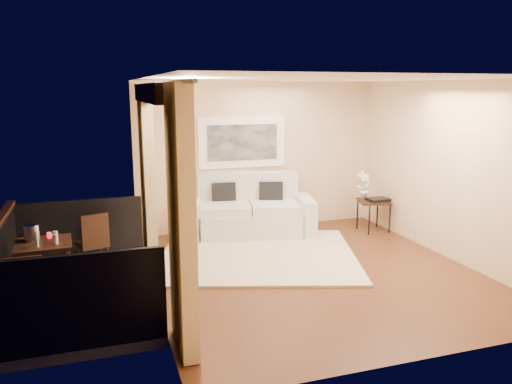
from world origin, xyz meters
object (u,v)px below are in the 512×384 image
side_table (374,203)px  orchid (364,185)px  sofa (249,213)px  balcony_chair_far (94,239)px  bistro_table (44,249)px  ice_bucket (32,233)px  balcony_chair_near (24,294)px

side_table → orchid: orchid is taller
sofa → balcony_chair_far: 2.91m
bistro_table → ice_bucket: 0.25m
balcony_chair_far → sofa: bearing=-173.3°
orchid → sofa: bearing=170.9°
side_table → balcony_chair_near: size_ratio=0.75×
balcony_chair_far → ice_bucket: size_ratio=4.36×
balcony_chair_near → side_table: bearing=23.6°
sofa → balcony_chair_near: bearing=-126.5°
balcony_chair_near → ice_bucket: size_ratio=4.35×
sofa → bistro_table: sofa is taller
sofa → balcony_chair_near: size_ratio=2.75×
side_table → balcony_chair_far: size_ratio=0.75×
bistro_table → side_table: bearing=15.5°
side_table → balcony_chair_near: bearing=-156.3°
ice_bucket → bistro_table: bearing=-42.3°
orchid → ice_bucket: 5.68m
sofa → ice_bucket: 3.89m
side_table → ice_bucket: bearing=-166.0°
side_table → sofa: bearing=167.0°
orchid → balcony_chair_near: orchid is taller
side_table → ice_bucket: 5.76m
sofa → side_table: bearing=-1.0°
balcony_chair_far → ice_bucket: ice_bucket is taller
side_table → balcony_chair_near: (-5.58, -2.45, -0.02)m
balcony_chair_far → ice_bucket: 1.07m
sofa → balcony_chair_far: size_ratio=2.75×
orchid → balcony_chair_near: size_ratio=0.60×
sofa → side_table: (2.22, -0.51, 0.14)m
orchid → balcony_chair_far: 4.84m
balcony_chair_far → ice_bucket: (-0.70, -0.72, 0.36)m
bistro_table → balcony_chair_far: size_ratio=0.87×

